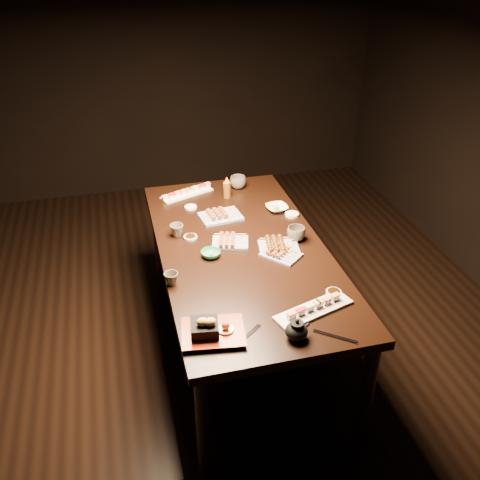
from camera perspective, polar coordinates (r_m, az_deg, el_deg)
The scene contains 23 objects.
ground at distance 3.38m, azimuth -1.87°, elevation -12.00°, with size 5.00×5.00×0.00m, color black.
dining_table at distance 3.16m, azimuth 0.22°, elevation -6.60°, with size 0.90×1.80×0.75m, color black.
sushi_platter_near at distance 2.50m, azimuth 7.86°, elevation -7.09°, with size 0.39×0.11×0.05m, color white, non-canonical shape.
sushi_platter_far at distance 3.53m, azimuth -5.71°, elevation 5.15°, with size 0.35×0.10×0.04m, color white, non-canonical shape.
yakitori_plate_center at distance 2.97m, azimuth -1.06°, elevation 0.03°, with size 0.20×0.14×0.05m, color #828EB6, non-canonical shape.
yakitori_plate_right at distance 2.87m, azimuth 4.40°, elevation -1.26°, with size 0.20×0.14×0.05m, color #828EB6, non-canonical shape.
yakitori_plate_left at distance 3.23m, azimuth -2.10°, elevation 2.89°, with size 0.24×0.18×0.06m, color #828EB6, non-canonical shape.
tsukune_plate at distance 2.93m, azimuth 4.16°, elevation -0.44°, with size 0.22×0.16×0.05m, color #828EB6, non-canonical shape.
edamame_bowl_green at distance 2.87m, azimuth -3.13°, elevation -1.49°, with size 0.11×0.11×0.03m, color #2D8B54.
edamame_bowl_cream at distance 3.33m, azimuth 3.95°, elevation 3.42°, with size 0.13×0.13×0.03m, color beige.
tempura_tray at distance 2.33m, azimuth -2.91°, elevation -9.15°, with size 0.27×0.22×0.10m, color black, non-canonical shape.
teacup_near_left at distance 2.66m, azimuth -7.34°, elevation -4.12°, with size 0.07×0.07×0.07m, color #524A3E.
teacup_mid_right at distance 3.01m, azimuth 6.00°, elevation 0.66°, with size 0.10×0.10×0.08m, color #524A3E.
teacup_far_left at distance 3.06m, azimuth -6.76°, elevation 1.02°, with size 0.08×0.08×0.07m, color #524A3E.
teacup_far_right at distance 3.60m, azimuth -0.21°, elevation 6.17°, with size 0.10×0.10×0.08m, color #524A3E.
teapot at distance 2.33m, azimuth 6.06°, elevation -9.43°, with size 0.12×0.12×0.10m, color black, non-canonical shape.
condiment_bottle at distance 3.46m, azimuth -1.40°, elevation 5.64°, with size 0.05×0.05×0.14m, color brown.
sauce_dish_west at distance 3.04m, azimuth -5.30°, elevation 0.30°, with size 0.08×0.08×0.01m, color white.
sauce_dish_east at distance 3.28m, azimuth 5.56°, elevation 2.73°, with size 0.08×0.08×0.01m, color white.
sauce_dish_se at distance 2.63m, azimuth 9.96°, elevation -5.52°, with size 0.08×0.08×0.01m, color white.
sauce_dish_nw at distance 3.37m, azimuth -5.28°, elevation 3.50°, with size 0.08×0.08×0.01m, color white.
chopsticks_near at distance 2.35m, azimuth 0.64°, elevation -10.25°, with size 0.20×0.02×0.01m, color black, non-canonical shape.
chopsticks_se at distance 2.39m, azimuth 10.11°, elevation -10.08°, with size 0.20×0.02×0.01m, color black, non-canonical shape.
Camera 1 is at (-0.50, -2.42, 2.30)m, focal length 40.00 mm.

